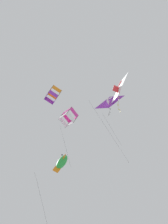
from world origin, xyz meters
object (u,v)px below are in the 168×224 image
(kite_fish_low_drifter, at_px, (62,162))
(kite_delta_mid_left, at_px, (118,89))
(kite_box_upper_right, at_px, (69,117))
(kite_box_near_right, at_px, (53,95))
(kite_delta_highest, at_px, (109,102))

(kite_fish_low_drifter, relative_size, kite_delta_mid_left, 1.03)
(kite_fish_low_drifter, bearing_deg, kite_box_upper_right, -177.52)
(kite_box_near_right, relative_size, kite_delta_highest, 0.25)
(kite_delta_mid_left, bearing_deg, kite_delta_highest, 0.21)
(kite_delta_highest, distance_m, kite_delta_mid_left, 2.77)
(kite_box_near_right, bearing_deg, kite_delta_mid_left, -99.90)
(kite_box_near_right, height_order, kite_delta_highest, kite_delta_highest)
(kite_box_near_right, bearing_deg, kite_box_upper_right, -58.98)
(kite_fish_low_drifter, distance_m, kite_box_near_right, 6.91)
(kite_box_upper_right, bearing_deg, kite_box_near_right, 101.26)
(kite_fish_low_drifter, bearing_deg, kite_delta_mid_left, -124.33)
(kite_box_upper_right, distance_m, kite_delta_mid_left, 7.16)
(kite_delta_highest, height_order, kite_delta_mid_left, kite_delta_highest)
(kite_box_near_right, xyz_separation_m, kite_delta_highest, (3.69, 7.00, 4.44))
(kite_box_upper_right, xyz_separation_m, kite_box_near_right, (-0.36, -2.99, 0.62))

